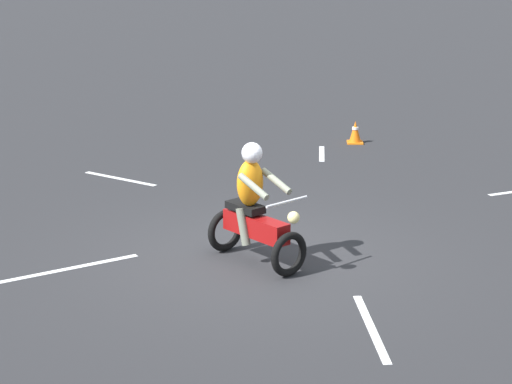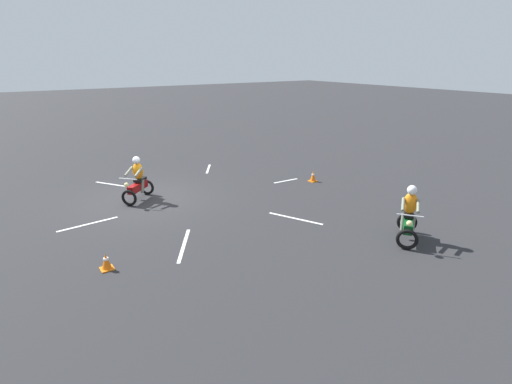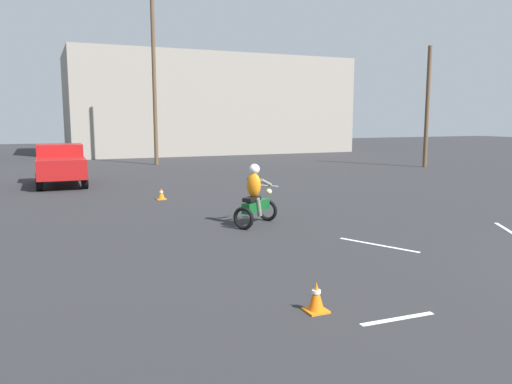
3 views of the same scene
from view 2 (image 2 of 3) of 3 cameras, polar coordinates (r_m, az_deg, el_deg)
The scene contains 11 objects.
ground_plane at distance 15.70m, azimuth -15.57°, elevation -0.97°, with size 120.00×120.00×0.00m, color #28282B.
motorcycle_rider_foreground at distance 15.48m, azimuth -16.55°, elevation 1.49°, with size 1.44×1.39×1.66m.
motorcycle_rider_background at distance 12.38m, azimuth 20.99°, elevation -3.29°, with size 1.48×1.32×1.66m.
traffic_cone_near_left at distance 10.88m, azimuth -20.62°, elevation -9.32°, with size 0.32×0.32×0.43m.
traffic_cone_mid_left at distance 17.40m, azimuth 8.15°, elevation 2.21°, with size 0.32×0.32×0.46m.
lane_stripe_e at distance 13.97m, azimuth -22.86°, elevation -4.24°, with size 0.10×1.92×0.01m, color silver.
lane_stripe_ne at distance 11.69m, azimuth -10.26°, elevation -7.46°, with size 0.10×2.16×0.01m, color silver.
lane_stripe_nw at distance 13.38m, azimuth 5.64°, elevation -3.78°, with size 0.10×1.97×0.01m, color silver.
lane_stripe_w at distance 17.41m, azimuth 4.28°, elevation 1.61°, with size 0.10×1.22×0.01m, color silver.
lane_stripe_sw at distance 19.39m, azimuth -6.82°, elevation 3.31°, with size 0.10×1.60×0.01m, color silver.
lane_stripe_se at distance 17.88m, azimuth -19.66°, elevation 1.01°, with size 0.10×1.94×0.01m, color silver.
Camera 2 is at (4.38, 14.19, 5.09)m, focal length 28.00 mm.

